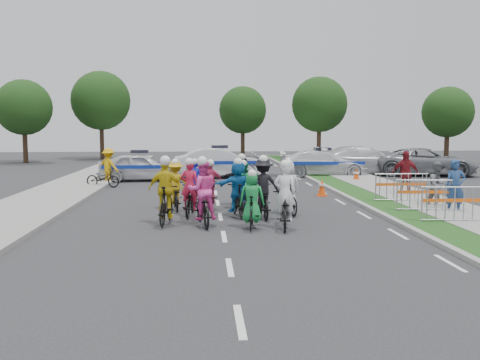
{
  "coord_description": "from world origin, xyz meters",
  "views": [
    {
      "loc": [
        -0.52,
        -13.57,
        2.87
      ],
      "look_at": [
        0.66,
        3.6,
        1.1
      ],
      "focal_mm": 40.0,
      "sensor_mm": 36.0,
      "label": 1
    }
  ],
  "objects": [
    {
      "name": "marshal_hiviz",
      "position": [
        -5.23,
        13.31,
        0.86
      ],
      "size": [
        1.29,
        1.15,
        1.73
      ],
      "primitive_type": "imported",
      "rotation": [
        0.0,
        0.0,
        2.55
      ],
      "color": "#E0A40B",
      "rests_on": "ground"
    },
    {
      "name": "grass_strip",
      "position": [
        5.8,
        5.0,
        0.06
      ],
      "size": [
        1.2,
        60.0,
        0.11
      ],
      "primitive_type": "cube",
      "color": "#184817",
      "rests_on": "ground"
    },
    {
      "name": "rider_6",
      "position": [
        -0.96,
        3.29,
        0.61
      ],
      "size": [
        0.82,
        1.87,
        1.85
      ],
      "rotation": [
        0.0,
        0.0,
        3.03
      ],
      "color": "black",
      "rests_on": "ground"
    },
    {
      "name": "spectator_0",
      "position": [
        7.62,
        3.08,
        0.89
      ],
      "size": [
        0.7,
        0.5,
        1.78
      ],
      "primitive_type": "imported",
      "rotation": [
        0.0,
        0.0,
        -0.13
      ],
      "color": "navy",
      "rests_on": "ground"
    },
    {
      "name": "parked_bike",
      "position": [
        -5.18,
        11.46,
        0.44
      ],
      "size": [
        1.76,
        1.08,
        0.87
      ],
      "primitive_type": "imported",
      "rotation": [
        0.0,
        0.0,
        1.25
      ],
      "color": "black",
      "rests_on": "ground"
    },
    {
      "name": "tree_1",
      "position": [
        9.0,
        30.0,
        4.54
      ],
      "size": [
        4.55,
        4.55,
        6.82
      ],
      "color": "#382619",
      "rests_on": "ground"
    },
    {
      "name": "sidewalk_left",
      "position": [
        -6.5,
        5.0,
        0.07
      ],
      "size": [
        3.0,
        60.0,
        0.13
      ],
      "primitive_type": "cube",
      "color": "gray",
      "rests_on": "ground"
    },
    {
      "name": "cone_1",
      "position": [
        7.25,
        13.01,
        0.34
      ],
      "size": [
        0.4,
        0.4,
        0.7
      ],
      "color": "#F24C0C",
      "rests_on": "ground"
    },
    {
      "name": "rider_11",
      "position": [
        0.84,
        5.27,
        0.79
      ],
      "size": [
        1.55,
        1.84,
        1.87
      ],
      "rotation": [
        0.0,
        0.0,
        3.33
      ],
      "color": "black",
      "rests_on": "ground"
    },
    {
      "name": "cone_0",
      "position": [
        4.29,
        7.71,
        0.34
      ],
      "size": [
        0.4,
        0.4,
        0.7
      ],
      "color": "#F24C0C",
      "rests_on": "ground"
    },
    {
      "name": "civilian_sedan",
      "position": [
        8.83,
        16.69,
        0.83
      ],
      "size": [
        5.8,
        2.49,
        1.67
      ],
      "primitive_type": "imported",
      "rotation": [
        0.0,
        0.0,
        1.6
      ],
      "color": "silver",
      "rests_on": "ground"
    },
    {
      "name": "rider_1",
      "position": [
        0.82,
        1.06,
        0.65
      ],
      "size": [
        0.75,
        1.62,
        1.66
      ],
      "rotation": [
        0.0,
        0.0,
        3.01
      ],
      "color": "black",
      "rests_on": "ground"
    },
    {
      "name": "civilian_suv",
      "position": [
        12.13,
        16.02,
        0.78
      ],
      "size": [
        6.1,
        3.86,
        1.57
      ],
      "primitive_type": "imported",
      "rotation": [
        0.0,
        0.0,
        1.33
      ],
      "color": "slate",
      "rests_on": "ground"
    },
    {
      "name": "tree_3",
      "position": [
        -9.0,
        32.0,
        4.89
      ],
      "size": [
        4.9,
        4.9,
        7.35
      ],
      "color": "#382619",
      "rests_on": "ground"
    },
    {
      "name": "police_car_2",
      "position": [
        6.22,
        16.11,
        0.72
      ],
      "size": [
        5.13,
        2.42,
        1.45
      ],
      "primitive_type": "imported",
      "rotation": [
        0.0,
        0.0,
        1.49
      ],
      "color": "silver",
      "rests_on": "ground"
    },
    {
      "name": "rider_9",
      "position": [
        -0.28,
        4.66,
        0.66
      ],
      "size": [
        0.88,
        1.65,
        1.71
      ],
      "rotation": [
        0.0,
        0.0,
        3.19
      ],
      "color": "black",
      "rests_on": "ground"
    },
    {
      "name": "rider_2",
      "position": [
        -0.55,
        1.6,
        0.74
      ],
      "size": [
        0.98,
        2.04,
        2.0
      ],
      "rotation": [
        0.0,
        0.0,
        3.3
      ],
      "color": "black",
      "rests_on": "ground"
    },
    {
      "name": "rider_12",
      "position": [
        -0.82,
        5.6,
        0.56
      ],
      "size": [
        0.59,
        1.66,
        1.69
      ],
      "rotation": [
        0.0,
        0.0,
        3.15
      ],
      "color": "black",
      "rests_on": "ground"
    },
    {
      "name": "tree_4",
      "position": [
        3.0,
        34.0,
        4.19
      ],
      "size": [
        4.2,
        4.2,
        6.3
      ],
      "color": "#382619",
      "rests_on": "ground"
    },
    {
      "name": "police_car_1",
      "position": [
        0.37,
        15.5,
        0.81
      ],
      "size": [
        5.04,
        2.12,
        1.62
      ],
      "primitive_type": "imported",
      "rotation": [
        0.0,
        0.0,
        1.65
      ],
      "color": "silver",
      "rests_on": "ground"
    },
    {
      "name": "ground",
      "position": [
        0.0,
        0.0,
        0.0
      ],
      "size": [
        90.0,
        90.0,
        0.0
      ],
      "primitive_type": "plane",
      "color": "#28282B",
      "rests_on": "ground"
    },
    {
      "name": "tree_2",
      "position": [
        18.0,
        26.0,
        3.83
      ],
      "size": [
        3.85,
        3.85,
        5.77
      ],
      "color": "#382619",
      "rests_on": "ground"
    },
    {
      "name": "rider_3",
      "position": [
        -1.6,
        1.85,
        0.77
      ],
      "size": [
        1.05,
        1.96,
        2.01
      ],
      "rotation": [
        0.0,
        0.0,
        3.02
      ],
      "color": "black",
      "rests_on": "ground"
    },
    {
      "name": "barrier_2",
      "position": [
        6.7,
        5.39,
        0.56
      ],
      "size": [
        2.01,
        0.53,
        1.12
      ],
      "primitive_type": null,
      "rotation": [
        0.0,
        0.0,
        0.01
      ],
      "color": "#A5A8AD",
      "rests_on": "ground"
    },
    {
      "name": "sidewalk_right",
      "position": [
        7.6,
        5.0,
        0.07
      ],
      "size": [
        2.4,
        60.0,
        0.13
      ],
      "primitive_type": "cube",
      "color": "gray",
      "rests_on": "ground"
    },
    {
      "name": "barrier_1",
      "position": [
        6.7,
        3.13,
        0.56
      ],
      "size": [
        2.04,
        0.7,
        1.12
      ],
      "primitive_type": null,
      "rotation": [
        0.0,
        0.0,
        -0.1
      ],
      "color": "#A5A8AD",
      "rests_on": "ground"
    },
    {
      "name": "barrier_0",
      "position": [
        6.7,
        1.19,
        0.56
      ],
      "size": [
        2.02,
        0.58,
        1.12
      ],
      "primitive_type": null,
      "rotation": [
        0.0,
        0.0,
        -0.04
      ],
      "color": "#A5A8AD",
      "rests_on": "ground"
    },
    {
      "name": "spectator_2",
      "position": [
        7.61,
        7.39,
        0.92
      ],
      "size": [
        1.15,
        0.67,
        1.84
      ],
      "primitive_type": "imported",
      "rotation": [
        0.0,
        0.0,
        -0.22
      ],
      "color": "maroon",
      "rests_on": "ground"
    },
    {
      "name": "curb_right",
      "position": [
        5.1,
        5.0,
        0.06
      ],
      "size": [
        0.2,
        60.0,
        0.12
      ],
      "primitive_type": "cube",
      "color": "gray",
      "rests_on": "ground"
    },
    {
      "name": "rider_5",
      "position": [
        0.56,
        2.97,
        0.78
      ],
      "size": [
        1.53,
        1.82,
        1.86
      ],
      "rotation": [
        0.0,
        0.0,
        3.27
      ],
      "color": "black",
      "rests_on": "ground"
    },
    {
      "name": "tree_0",
      "position": [
        -14.0,
        28.0,
        4.19
      ],
      "size": [
        4.2,
        4.2,
        6.3
      ],
      "color": "#382619",
      "rests_on": "ground"
    },
    {
      "name": "rider_0",
      "position": [
        1.73,
        1.02,
        0.64
      ],
      "size": [
        0.92,
        1.96,
        1.93
      ],
      "rotation": [
        0.0,
        0.0,
        3.0
      ],
      "color": "black",
      "rests_on": "ground"
    },
    {
      "name": "police_car_0",
      "position": [
        -3.79,
        14.23,
        0.72
      ],
      "size": [
        4.35,
        2.03,
        1.44
      ],
      "primitive_type": "imported",
      "rotation": [
        0.0,
        0.0,
        1.65
      ],
      "color": "silver",
      "rests_on": "ground"
    },
    {
      "name": "rider_10",
      "position": [
        -1.47,
        4.56,
        0.68
      ],
      "size": [
        1.02,
        1.77,
        1.75
      ],
      "rotation": [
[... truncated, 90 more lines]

